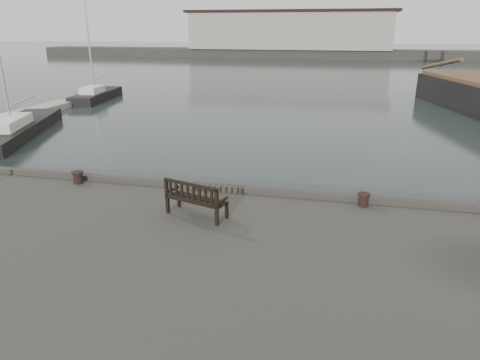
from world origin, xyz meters
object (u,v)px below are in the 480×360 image
object	(u,v)px
bollard_left	(78,177)
bollard_right	(364,200)
yacht_d	(97,97)
bench	(196,205)
yacht_c	(17,132)

from	to	relation	value
bollard_left	bollard_right	bearing A→B (deg)	0.50
bollard_left	yacht_d	world-z (taller)	yacht_d
bollard_right	bollard_left	bearing A→B (deg)	-179.50
bench	yacht_c	size ratio (longest dim) A/B	0.13
bollard_right	yacht_d	size ratio (longest dim) A/B	0.04
yacht_c	bench	bearing A→B (deg)	-56.56
bench	bollard_left	world-z (taller)	bench
bollard_right	yacht_d	bearing A→B (deg)	133.20
yacht_c	bollard_left	bearing A→B (deg)	-62.31
bench	bollard_left	bearing A→B (deg)	177.55
bench	bollard_left	size ratio (longest dim) A/B	4.52
yacht_d	bollard_right	bearing A→B (deg)	-55.09
bench	bollard_right	distance (m)	5.07
bench	yacht_c	xyz separation A→B (m)	(-16.62, 12.80, -1.65)
bollard_right	yacht_c	bearing A→B (deg)	152.76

